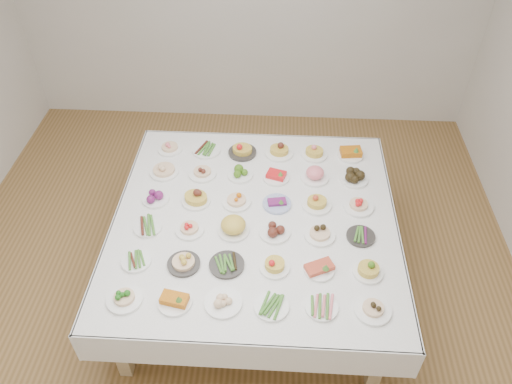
# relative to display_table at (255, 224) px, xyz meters

# --- Properties ---
(room_envelope) EXTENTS (5.02, 5.02, 2.81)m
(room_envelope) POSITION_rel_display_table_xyz_m (-0.22, -0.01, 1.15)
(room_envelope) COLOR olive
(room_envelope) RESTS_ON ground
(display_table) EXTENTS (2.15, 2.15, 0.75)m
(display_table) POSITION_rel_display_table_xyz_m (0.00, 0.00, 0.00)
(display_table) COLOR white
(display_table) RESTS_ON ground
(dish_0) EXTENTS (0.23, 0.23, 0.12)m
(dish_0) POSITION_rel_display_table_xyz_m (-0.80, -0.79, 0.12)
(dish_0) COLOR white
(dish_0) RESTS_ON display_table
(dish_1) EXTENTS (0.22, 0.22, 0.10)m
(dish_1) POSITION_rel_display_table_xyz_m (-0.47, -0.79, 0.11)
(dish_1) COLOR white
(dish_1) RESTS_ON display_table
(dish_2) EXTENTS (0.24, 0.24, 0.09)m
(dish_2) POSITION_rel_display_table_xyz_m (-0.16, -0.78, 0.10)
(dish_2) COLOR white
(dish_2) RESTS_ON display_table
(dish_3) EXTENTS (0.23, 0.22, 0.06)m
(dish_3) POSITION_rel_display_table_xyz_m (0.15, -0.80, 0.09)
(dish_3) COLOR white
(dish_3) RESTS_ON display_table
(dish_4) EXTENTS (0.21, 0.21, 0.05)m
(dish_4) POSITION_rel_display_table_xyz_m (0.47, -0.78, 0.09)
(dish_4) COLOR white
(dish_4) RESTS_ON display_table
(dish_5) EXTENTS (0.23, 0.23, 0.11)m
(dish_5) POSITION_rel_display_table_xyz_m (0.79, -0.78, 0.11)
(dish_5) COLOR white
(dish_5) RESTS_ON display_table
(dish_6) EXTENTS (0.20, 0.20, 0.05)m
(dish_6) POSITION_rel_display_table_xyz_m (-0.79, -0.47, 0.09)
(dish_6) COLOR white
(dish_6) RESTS_ON display_table
(dish_7) EXTENTS (0.22, 0.22, 0.13)m
(dish_7) POSITION_rel_display_table_xyz_m (-0.46, -0.48, 0.13)
(dish_7) COLOR #2F2D2A
(dish_7) RESTS_ON display_table
(dish_8) EXTENTS (0.24, 0.24, 0.06)m
(dish_8) POSITION_rel_display_table_xyz_m (-0.17, -0.47, 0.09)
(dish_8) COLOR #2F2D2A
(dish_8) RESTS_ON display_table
(dish_9) EXTENTS (0.20, 0.20, 0.11)m
(dish_9) POSITION_rel_display_table_xyz_m (0.16, -0.48, 0.11)
(dish_9) COLOR white
(dish_9) RESTS_ON display_table
(dish_10) EXTENTS (0.21, 0.21, 0.10)m
(dish_10) POSITION_rel_display_table_xyz_m (0.47, -0.48, 0.11)
(dish_10) COLOR white
(dish_10) RESTS_ON display_table
(dish_11) EXTENTS (0.20, 0.20, 0.11)m
(dish_11) POSITION_rel_display_table_xyz_m (0.79, -0.48, 0.12)
(dish_11) COLOR white
(dish_11) RESTS_ON display_table
(dish_12) EXTENTS (0.21, 0.21, 0.05)m
(dish_12) POSITION_rel_display_table_xyz_m (-0.78, -0.15, 0.09)
(dish_12) COLOR white
(dish_12) RESTS_ON display_table
(dish_13) EXTENTS (0.21, 0.21, 0.10)m
(dish_13) POSITION_rel_display_table_xyz_m (-0.47, -0.16, 0.11)
(dish_13) COLOR white
(dish_13) RESTS_ON display_table
(dish_14) EXTENTS (0.26, 0.26, 0.15)m
(dish_14) POSITION_rel_display_table_xyz_m (-0.15, -0.15, 0.14)
(dish_14) COLOR white
(dish_14) RESTS_ON display_table
(dish_15) EXTENTS (0.23, 0.23, 0.10)m
(dish_15) POSITION_rel_display_table_xyz_m (0.15, -0.15, 0.11)
(dish_15) COLOR white
(dish_15) RESTS_ON display_table
(dish_16) EXTENTS (0.22, 0.22, 0.13)m
(dish_16) POSITION_rel_display_table_xyz_m (0.48, -0.16, 0.13)
(dish_16) COLOR white
(dish_16) RESTS_ON display_table
(dish_17) EXTENTS (0.21, 0.21, 0.05)m
(dish_17) POSITION_rel_display_table_xyz_m (0.78, -0.15, 0.09)
(dish_17) COLOR #2F2D2A
(dish_17) RESTS_ON display_table
(dish_18) EXTENTS (0.21, 0.21, 0.09)m
(dish_18) POSITION_rel_display_table_xyz_m (-0.79, 0.15, 0.11)
(dish_18) COLOR white
(dish_18) RESTS_ON display_table
(dish_19) EXTENTS (0.24, 0.24, 0.14)m
(dish_19) POSITION_rel_display_table_xyz_m (-0.47, 0.15, 0.13)
(dish_19) COLOR white
(dish_19) RESTS_ON display_table
(dish_20) EXTENTS (0.22, 0.22, 0.11)m
(dish_20) POSITION_rel_display_table_xyz_m (-0.15, 0.15, 0.11)
(dish_20) COLOR white
(dish_20) RESTS_ON display_table
(dish_21) EXTENTS (0.22, 0.22, 0.09)m
(dish_21) POSITION_rel_display_table_xyz_m (0.16, 0.15, 0.10)
(dish_21) COLOR #4C66B2
(dish_21) RESTS_ON display_table
(dish_22) EXTENTS (0.23, 0.23, 0.12)m
(dish_22) POSITION_rel_display_table_xyz_m (0.47, 0.16, 0.12)
(dish_22) COLOR white
(dish_22) RESTS_ON display_table
(dish_23) EXTENTS (0.23, 0.23, 0.12)m
(dish_23) POSITION_rel_display_table_xyz_m (0.79, 0.16, 0.12)
(dish_23) COLOR white
(dish_23) RESTS_ON display_table
(dish_24) EXTENTS (0.24, 0.24, 0.14)m
(dish_24) POSITION_rel_display_table_xyz_m (-0.78, 0.48, 0.13)
(dish_24) COLOR white
(dish_24) RESTS_ON display_table
(dish_25) EXTENTS (0.23, 0.23, 0.11)m
(dish_25) POSITION_rel_display_table_xyz_m (-0.46, 0.48, 0.12)
(dish_25) COLOR white
(dish_25) RESTS_ON display_table
(dish_26) EXTENTS (0.21, 0.21, 0.10)m
(dish_26) POSITION_rel_display_table_xyz_m (-0.15, 0.48, 0.11)
(dish_26) COLOR white
(dish_26) RESTS_ON display_table
(dish_27) EXTENTS (0.21, 0.21, 0.09)m
(dish_27) POSITION_rel_display_table_xyz_m (0.15, 0.46, 0.10)
(dish_27) COLOR white
(dish_27) RESTS_ON display_table
(dish_28) EXTENTS (0.23, 0.23, 0.12)m
(dish_28) POSITION_rel_display_table_xyz_m (0.46, 0.48, 0.12)
(dish_28) COLOR white
(dish_28) RESTS_ON display_table
(dish_29) EXTENTS (0.23, 0.23, 0.11)m
(dish_29) POSITION_rel_display_table_xyz_m (0.78, 0.48, 0.12)
(dish_29) COLOR white
(dish_29) RESTS_ON display_table
(dish_30) EXTENTS (0.21, 0.21, 0.10)m
(dish_30) POSITION_rel_display_table_xyz_m (-0.79, 0.79, 0.11)
(dish_30) COLOR white
(dish_30) RESTS_ON display_table
(dish_31) EXTENTS (0.27, 0.24, 0.06)m
(dish_31) POSITION_rel_display_table_xyz_m (-0.47, 0.79, 0.09)
(dish_31) COLOR white
(dish_31) RESTS_ON display_table
(dish_32) EXTENTS (0.24, 0.24, 0.14)m
(dish_32) POSITION_rel_display_table_xyz_m (-0.15, 0.78, 0.13)
(dish_32) COLOR #2F2D2A
(dish_32) RESTS_ON display_table
(dish_33) EXTENTS (0.24, 0.24, 0.14)m
(dish_33) POSITION_rel_display_table_xyz_m (0.17, 0.79, 0.13)
(dish_33) COLOR white
(dish_33) RESTS_ON display_table
(dish_34) EXTENTS (0.22, 0.22, 0.12)m
(dish_34) POSITION_rel_display_table_xyz_m (0.47, 0.78, 0.12)
(dish_34) COLOR white
(dish_34) RESTS_ON display_table
(dish_35) EXTENTS (0.22, 0.22, 0.11)m
(dish_35) POSITION_rel_display_table_xyz_m (0.78, 0.79, 0.11)
(dish_35) COLOR white
(dish_35) RESTS_ON display_table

